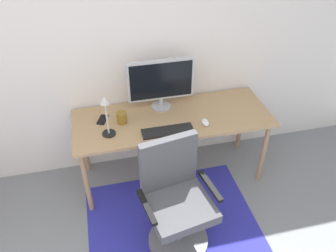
% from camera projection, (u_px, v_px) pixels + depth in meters
% --- Properties ---
extents(wall_back, '(6.00, 0.10, 2.60)m').
position_uv_depth(wall_back, '(99.00, 41.00, 2.84)').
color(wall_back, white).
rests_on(wall_back, ground).
extents(area_rug, '(1.43, 1.34, 0.01)m').
position_uv_depth(area_rug, '(175.00, 232.00, 2.87)').
color(area_rug, '#2C2D9E').
rests_on(area_rug, ground).
extents(desk, '(1.74, 0.64, 0.70)m').
position_uv_depth(desk, '(172.00, 123.00, 3.03)').
color(desk, tan).
rests_on(desk, ground).
extents(monitor, '(0.59, 0.18, 0.47)m').
position_uv_depth(monitor, '(161.00, 81.00, 2.96)').
color(monitor, '#B2B2B7').
rests_on(monitor, desk).
extents(keyboard, '(0.43, 0.13, 0.02)m').
position_uv_depth(keyboard, '(168.00, 131.00, 2.82)').
color(keyboard, black).
rests_on(keyboard, desk).
extents(computer_mouse, '(0.06, 0.10, 0.03)m').
position_uv_depth(computer_mouse, '(205.00, 122.00, 2.90)').
color(computer_mouse, white).
rests_on(computer_mouse, desk).
extents(coffee_cup, '(0.09, 0.09, 0.10)m').
position_uv_depth(coffee_cup, '(122.00, 118.00, 2.90)').
color(coffee_cup, olive).
rests_on(coffee_cup, desk).
extents(cell_phone, '(0.12, 0.16, 0.01)m').
position_uv_depth(cell_phone, '(103.00, 120.00, 2.95)').
color(cell_phone, black).
rests_on(cell_phone, desk).
extents(desk_lamp, '(0.11, 0.11, 0.36)m').
position_uv_depth(desk_lamp, '(106.00, 111.00, 2.66)').
color(desk_lamp, black).
rests_on(desk_lamp, desk).
extents(office_chair, '(0.59, 0.54, 0.94)m').
position_uv_depth(office_chair, '(176.00, 205.00, 2.59)').
color(office_chair, slate).
rests_on(office_chair, ground).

